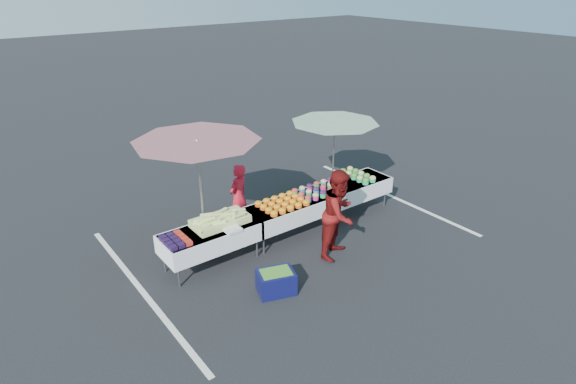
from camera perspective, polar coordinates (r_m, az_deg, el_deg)
ground at (r=10.16m, az=0.00°, el=-5.13°), size 80.00×80.00×0.00m
stripe_left at (r=8.91m, az=-16.95°, el=-11.10°), size 0.10×5.00×0.00m
stripe_right at (r=12.15m, az=12.11°, el=-0.46°), size 0.10×5.00×0.00m
table_left at (r=9.04m, az=-9.16°, el=-5.29°), size 1.86×0.81×0.75m
table_center at (r=9.89m, az=0.00°, el=-2.20°), size 1.86×0.81×0.75m
table_right at (r=10.96m, az=7.51°, el=0.40°), size 1.86×0.81×0.75m
berry_punnets at (r=8.64m, az=-13.20°, el=-5.62°), size 0.40×0.54×0.08m
corn_pile at (r=9.05m, az=-8.10°, el=-3.34°), size 1.16×0.57×0.26m
plastic_bags at (r=8.84m, az=-6.60°, el=-4.43°), size 0.30×0.25×0.05m
carrot_bowls at (r=9.70m, az=-0.67°, el=-1.32°), size 0.95×0.69×0.11m
potato_cups at (r=10.26m, az=3.78°, el=0.34°), size 1.14×0.58×0.16m
bean_baskets at (r=11.09m, az=8.26°, el=1.99°), size 0.36×0.86×0.15m
vendor at (r=10.19m, az=-5.87°, el=-0.58°), size 0.62×0.53×1.45m
customer at (r=9.16m, az=6.12°, el=-2.58°), size 1.05×0.96×1.76m
umbrella_left at (r=8.75m, az=-10.66°, el=4.83°), size 2.78×2.78×2.37m
umbrella_right at (r=10.88m, az=5.53°, el=7.38°), size 2.27×2.27×2.03m
storage_bin at (r=8.39m, az=-1.43°, el=-10.56°), size 0.74×0.63×0.41m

